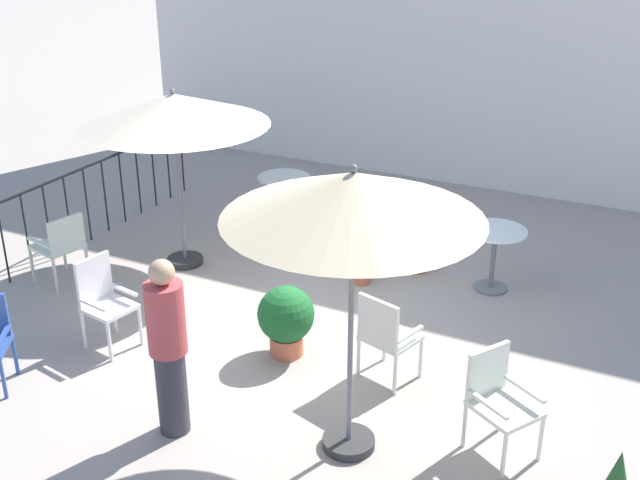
# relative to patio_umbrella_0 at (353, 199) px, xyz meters

# --- Properties ---
(ground_plane) EXTENTS (60.00, 60.00, 0.00)m
(ground_plane) POSITION_rel_patio_umbrella_0_xyz_m (-1.31, 1.66, -2.20)
(ground_plane) COLOR #A5978B
(villa_facade) EXTENTS (10.99, 0.30, 5.39)m
(villa_facade) POSITION_rel_patio_umbrella_0_xyz_m (-1.31, 6.81, 0.49)
(villa_facade) COLOR white
(villa_facade) RESTS_ON ground
(terrace_railing) EXTENTS (0.03, 5.99, 1.01)m
(terrace_railing) POSITION_rel_patio_umbrella_0_xyz_m (-4.85, 1.66, -1.52)
(terrace_railing) COLOR black
(terrace_railing) RESTS_ON ground
(patio_umbrella_0) EXTENTS (1.96, 1.96, 2.47)m
(patio_umbrella_0) POSITION_rel_patio_umbrella_0_xyz_m (0.00, 0.00, 0.00)
(patio_umbrella_0) COLOR #2D2D2D
(patio_umbrella_0) RESTS_ON ground
(patio_umbrella_1) EXTENTS (2.23, 2.23, 2.20)m
(patio_umbrella_1) POSITION_rel_patio_umbrella_0_xyz_m (-3.30, 2.32, -0.26)
(patio_umbrella_1) COLOR #2D2D2D
(patio_umbrella_1) RESTS_ON ground
(cafe_table_0) EXTENTS (0.72, 0.72, 0.71)m
(cafe_table_0) POSITION_rel_patio_umbrella_0_xyz_m (-2.78, 3.96, -1.71)
(cafe_table_0) COLOR silver
(cafe_table_0) RESTS_ON ground
(cafe_table_1) EXTENTS (0.71, 0.71, 0.75)m
(cafe_table_1) POSITION_rel_patio_umbrella_0_xyz_m (0.29, 3.34, -1.68)
(cafe_table_1) COLOR white
(cafe_table_1) RESTS_ON ground
(patio_chair_0) EXTENTS (0.57, 0.54, 0.90)m
(patio_chair_0) POSITION_rel_patio_umbrella_0_xyz_m (-0.11, 1.03, -1.69)
(patio_chair_0) COLOR silver
(patio_chair_0) RESTS_ON ground
(patio_chair_1) EXTENTS (0.59, 0.57, 0.87)m
(patio_chair_1) POSITION_rel_patio_umbrella_0_xyz_m (-4.25, 1.25, -1.69)
(patio_chair_1) COLOR silver
(patio_chair_1) RESTS_ON ground
(patio_chair_2) EXTENTS (0.51, 0.50, 0.95)m
(patio_chair_2) POSITION_rel_patio_umbrella_0_xyz_m (-2.88, 0.39, -1.67)
(patio_chair_2) COLOR white
(patio_chair_2) RESTS_ON ground
(patio_chair_3) EXTENTS (0.65, 0.63, 0.89)m
(patio_chair_3) POSITION_rel_patio_umbrella_0_xyz_m (1.08, 0.52, -1.69)
(patio_chair_3) COLOR silver
(patio_chair_3) RESTS_ON ground
(potted_plant_0) EXTENTS (0.57, 0.57, 0.73)m
(potted_plant_0) POSITION_rel_patio_umbrella_0_xyz_m (-1.16, 1.04, -1.80)
(potted_plant_0) COLOR #C86846
(potted_plant_0) RESTS_ON ground
(potted_plant_1) EXTENTS (0.37, 0.37, 0.59)m
(potted_plant_1) POSITION_rel_patio_umbrella_0_xyz_m (-0.67, 3.43, -1.88)
(potted_plant_1) COLOR #A05B33
(potted_plant_1) RESTS_ON ground
(potted_plant_4) EXTENTS (0.27, 0.27, 0.51)m
(potted_plant_4) POSITION_rel_patio_umbrella_0_xyz_m (-1.11, 2.81, -1.92)
(potted_plant_4) COLOR #CC6644
(potted_plant_4) RESTS_ON ground
(standing_person) EXTENTS (0.34, 0.34, 1.61)m
(standing_person) POSITION_rel_patio_umbrella_0_xyz_m (-1.43, -0.46, -1.37)
(standing_person) COLOR #33333D
(standing_person) RESTS_ON ground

